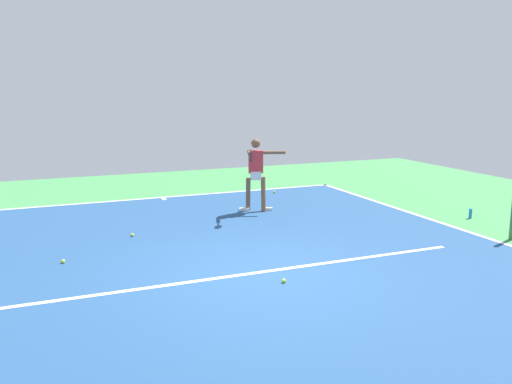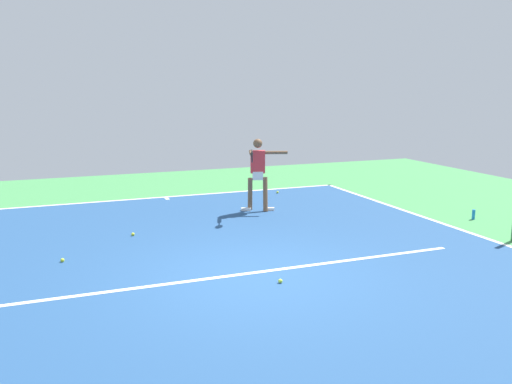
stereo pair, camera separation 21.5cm
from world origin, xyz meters
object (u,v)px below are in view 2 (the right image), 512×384
object	(u,v)px
tennis_ball_centre_court	(280,281)
tennis_ball_far_corner	(62,260)
water_bottle	(474,215)
tennis_ball_by_baseline	(133,234)
tennis_player	(258,170)
tennis_ball_near_service_line	(278,192)

from	to	relation	value
tennis_ball_centre_court	tennis_ball_far_corner	bearing A→B (deg)	-36.63
water_bottle	tennis_ball_centre_court	bearing A→B (deg)	20.49
tennis_ball_far_corner	water_bottle	bearing A→B (deg)	179.07
tennis_ball_by_baseline	tennis_ball_far_corner	world-z (taller)	same
tennis_player	water_bottle	distance (m)	5.00
tennis_ball_far_corner	tennis_ball_centre_court	size ratio (longest dim) A/B	1.00
tennis_ball_near_service_line	tennis_ball_by_baseline	bearing A→B (deg)	33.93
tennis_ball_near_service_line	water_bottle	world-z (taller)	water_bottle
tennis_player	tennis_ball_near_service_line	size ratio (longest dim) A/B	26.45
tennis_ball_centre_court	water_bottle	size ratio (longest dim) A/B	0.30
tennis_ball_centre_court	tennis_player	bearing A→B (deg)	-107.50
tennis_player	water_bottle	bearing A→B (deg)	167.61
tennis_player	water_bottle	world-z (taller)	tennis_player
tennis_player	tennis_ball_far_corner	xyz separation A→B (m)	(4.52, 2.40, -0.97)
tennis_player	tennis_ball_near_service_line	bearing A→B (deg)	-106.81
tennis_player	tennis_ball_centre_court	xyz separation A→B (m)	(1.47, 4.66, -0.97)
tennis_ball_by_baseline	tennis_ball_far_corner	xyz separation A→B (m)	(1.37, 1.24, 0.00)
tennis_ball_far_corner	tennis_ball_centre_court	xyz separation A→B (m)	(-3.05, 2.27, 0.00)
tennis_ball_near_service_line	tennis_ball_far_corner	xyz separation A→B (m)	(5.83, 4.24, 0.00)
tennis_ball_near_service_line	tennis_ball_far_corner	bearing A→B (deg)	36.01
tennis_player	tennis_ball_by_baseline	size ratio (longest dim) A/B	26.45
tennis_ball_far_corner	tennis_ball_centre_court	distance (m)	3.80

